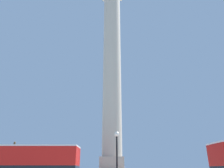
# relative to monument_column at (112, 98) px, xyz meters

# --- Properties ---
(monument_column) EXTENTS (5.59, 5.59, 27.36)m
(monument_column) POSITION_rel_monument_column_xyz_m (0.00, 0.00, 0.00)
(monument_column) COLOR #BCB29E
(monument_column) RESTS_ON ground_plane
(street_lamp) EXTENTS (0.43, 0.43, 5.71)m
(street_lamp) POSITION_rel_monument_column_xyz_m (0.52, -3.62, -6.84)
(street_lamp) COLOR black
(street_lamp) RESTS_ON ground_plane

